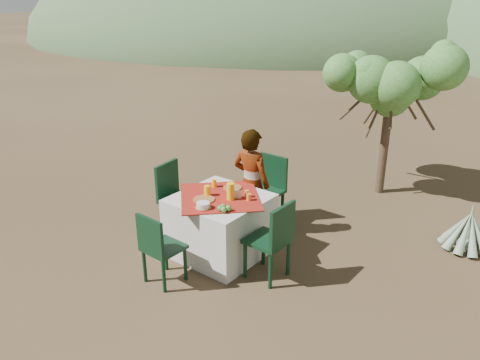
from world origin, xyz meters
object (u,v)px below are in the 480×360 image
at_px(chair_right, 273,238).
at_px(agave, 468,231).
at_px(table, 220,225).
at_px(chair_far, 268,186).
at_px(chair_left, 175,195).
at_px(juice_pitcher, 231,191).
at_px(person, 251,183).
at_px(shrub_tree, 397,90).
at_px(chair_near, 158,246).

distance_m(chair_right, agave, 2.61).
height_order(chair_right, agave, chair_right).
height_order(table, chair_far, chair_far).
relative_size(chair_left, juice_pitcher, 4.73).
bearing_deg(juice_pitcher, chair_far, 100.05).
height_order(person, agave, person).
relative_size(chair_far, chair_left, 0.99).
xyz_separation_m(chair_left, shrub_tree, (1.72, 3.04, 1.13)).
bearing_deg(person, shrub_tree, -111.48).
bearing_deg(person, agave, -152.54).
bearing_deg(person, juice_pitcher, 101.91).
xyz_separation_m(chair_near, chair_right, (0.93, 0.85, 0.05)).
distance_m(chair_near, shrub_tree, 4.33).
bearing_deg(shrub_tree, chair_near, -103.43).
bearing_deg(juice_pitcher, person, 104.06).
xyz_separation_m(chair_left, agave, (3.24, 1.92, -0.29)).
xyz_separation_m(chair_right, agave, (1.56, 2.07, -0.28)).
distance_m(table, chair_far, 1.09).
distance_m(chair_right, person, 1.12).
height_order(chair_near, shrub_tree, shrub_tree).
distance_m(shrub_tree, agave, 2.37).
distance_m(chair_left, chair_right, 1.69).
relative_size(chair_near, chair_left, 0.88).
distance_m(shrub_tree, juice_pitcher, 3.29).
height_order(table, agave, table).
distance_m(chair_near, agave, 3.84).
xyz_separation_m(table, chair_left, (-0.85, 0.08, 0.15)).
xyz_separation_m(chair_near, agave, (2.49, 2.92, -0.23)).
bearing_deg(juice_pitcher, table, -174.28).
distance_m(person, shrub_tree, 2.80).
bearing_deg(chair_far, shrub_tree, 67.17).
distance_m(chair_near, juice_pitcher, 1.05).
distance_m(chair_near, person, 1.58).
xyz_separation_m(chair_far, chair_near, (-0.06, -2.01, -0.06)).
relative_size(table, chair_far, 1.37).
bearing_deg(chair_far, agave, 21.69).
height_order(shrub_tree, agave, shrub_tree).
bearing_deg(chair_far, table, -86.96).
relative_size(agave, juice_pitcher, 3.49).
height_order(chair_right, juice_pitcher, juice_pitcher).
xyz_separation_m(shrub_tree, agave, (1.52, -1.13, -1.43)).
bearing_deg(chair_right, chair_far, -142.18).
bearing_deg(shrub_tree, table, -105.64).
xyz_separation_m(person, agave, (2.39, 1.36, -0.49)).
relative_size(table, juice_pitcher, 6.41).
xyz_separation_m(person, juice_pitcher, (0.15, -0.62, 0.14)).
relative_size(person, juice_pitcher, 7.18).
relative_size(chair_near, agave, 1.20).
distance_m(table, juice_pitcher, 0.51).
distance_m(chair_left, juice_pitcher, 1.06).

